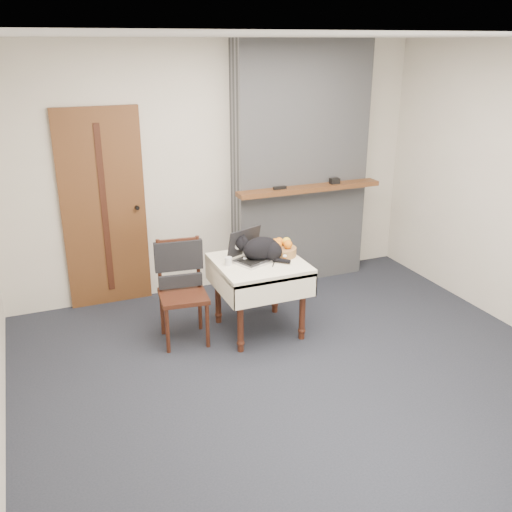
# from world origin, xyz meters

# --- Properties ---
(ground) EXTENTS (4.50, 4.50, 0.00)m
(ground) POSITION_xyz_m (0.00, 0.00, 0.00)
(ground) COLOR black
(ground) RESTS_ON ground
(room_shell) EXTENTS (4.52, 4.01, 2.61)m
(room_shell) POSITION_xyz_m (0.00, 0.46, 1.76)
(room_shell) COLOR beige
(room_shell) RESTS_ON ground
(door) EXTENTS (0.82, 0.10, 2.00)m
(door) POSITION_xyz_m (-1.20, 1.97, 1.00)
(door) COLOR brown
(door) RESTS_ON ground
(chimney) EXTENTS (1.62, 0.48, 2.60)m
(chimney) POSITION_xyz_m (0.90, 1.85, 1.30)
(chimney) COLOR gray
(chimney) RESTS_ON ground
(side_table) EXTENTS (0.78, 0.78, 0.70)m
(side_table) POSITION_xyz_m (-0.02, 0.80, 0.59)
(side_table) COLOR #3B1F10
(side_table) RESTS_ON ground
(laptop) EXTENTS (0.47, 0.44, 0.28)m
(laptop) POSITION_xyz_m (-0.07, 0.86, 0.77)
(laptop) COLOR #B7B7BC
(laptop) RESTS_ON side_table
(cat) EXTENTS (0.45, 0.38, 0.25)m
(cat) POSITION_xyz_m (0.01, 0.82, 0.81)
(cat) COLOR black
(cat) RESTS_ON side_table
(cream_jar) EXTENTS (0.07, 0.07, 0.07)m
(cream_jar) POSITION_xyz_m (-0.31, 0.81, 0.74)
(cream_jar) COLOR silver
(cream_jar) RESTS_ON side_table
(pill_bottle) EXTENTS (0.03, 0.03, 0.07)m
(pill_bottle) POSITION_xyz_m (0.18, 0.68, 0.74)
(pill_bottle) COLOR #984612
(pill_bottle) RESTS_ON side_table
(fruit_basket) EXTENTS (0.28, 0.28, 0.16)m
(fruit_basket) POSITION_xyz_m (0.23, 0.86, 0.76)
(fruit_basket) COLOR #95663C
(fruit_basket) RESTS_ON side_table
(desk_clutter) EXTENTS (0.13, 0.12, 0.01)m
(desk_clutter) POSITION_xyz_m (0.11, 0.79, 0.70)
(desk_clutter) COLOR black
(desk_clutter) RESTS_ON side_table
(chair) EXTENTS (0.46, 0.46, 0.93)m
(chair) POSITION_xyz_m (-0.71, 0.97, 0.60)
(chair) COLOR #3B1F10
(chair) RESTS_ON ground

